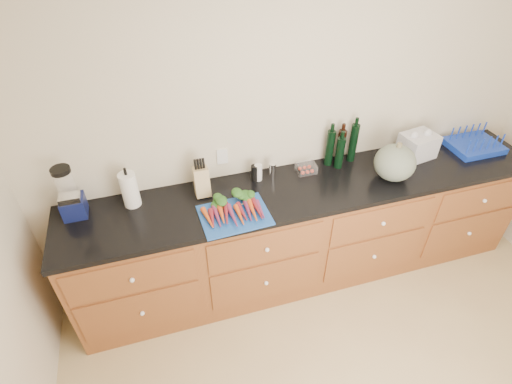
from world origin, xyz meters
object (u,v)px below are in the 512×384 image
object	(u,v)px
paper_towel	(130,190)
dish_rack	(474,144)
knife_block	(202,182)
tomato_box	(306,168)
blender_appliance	(70,195)
squash	(395,163)
cutting_board	(235,215)
carrots	(233,208)

from	to	relation	value
paper_towel	dish_rack	xyz separation A→B (m)	(2.75, -0.08, -0.09)
knife_block	tomato_box	size ratio (longest dim) A/B	1.44
blender_appliance	tomato_box	bearing A→B (deg)	0.41
dish_rack	blender_appliance	bearing A→B (deg)	178.57
blender_appliance	dish_rack	distance (m)	3.12
knife_block	dish_rack	world-z (taller)	knife_block
blender_appliance	tomato_box	distance (m)	1.67
knife_block	tomato_box	bearing A→B (deg)	2.13
squash	blender_appliance	size ratio (longest dim) A/B	0.79
cutting_board	knife_block	bearing A→B (deg)	117.64
carrots	squash	distance (m)	1.24
blender_appliance	paper_towel	size ratio (longest dim) A/B	1.49
cutting_board	carrots	world-z (taller)	carrots
carrots	squash	world-z (taller)	squash
paper_towel	knife_block	bearing A→B (deg)	-2.36
knife_block	carrots	bearing A→B (deg)	-59.06
knife_block	dish_rack	xyz separation A→B (m)	(2.27, -0.06, -0.06)
knife_block	tomato_box	distance (m)	0.81
cutting_board	paper_towel	size ratio (longest dim) A/B	1.78
carrots	blender_appliance	xyz separation A→B (m)	(-1.01, 0.28, 0.13)
cutting_board	knife_block	xyz separation A→B (m)	(-0.16, 0.30, 0.10)
carrots	cutting_board	bearing A→B (deg)	-90.00
carrots	dish_rack	xyz separation A→B (m)	(2.11, 0.20, 0.00)
cutting_board	paper_towel	world-z (taller)	paper_towel
knife_block	cutting_board	bearing A→B (deg)	-62.36
cutting_board	carrots	distance (m)	0.05
cutting_board	dish_rack	world-z (taller)	dish_rack
knife_block	dish_rack	size ratio (longest dim) A/B	0.51
squash	dish_rack	bearing A→B (deg)	10.66
blender_appliance	knife_block	xyz separation A→B (m)	(0.86, -0.02, -0.06)
cutting_board	blender_appliance	xyz separation A→B (m)	(-1.01, 0.32, 0.16)
blender_appliance	cutting_board	bearing A→B (deg)	-17.44
carrots	knife_block	distance (m)	0.31
blender_appliance	paper_towel	bearing A→B (deg)	0.31
squash	blender_appliance	distance (m)	2.26
paper_towel	tomato_box	xyz separation A→B (m)	(1.29, 0.01, -0.09)
carrots	dish_rack	size ratio (longest dim) A/B	0.97
blender_appliance	carrots	bearing A→B (deg)	-15.47
carrots	paper_towel	bearing A→B (deg)	156.28
tomato_box	dish_rack	bearing A→B (deg)	-3.53
squash	paper_towel	distance (m)	1.89
carrots	knife_block	world-z (taller)	knife_block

